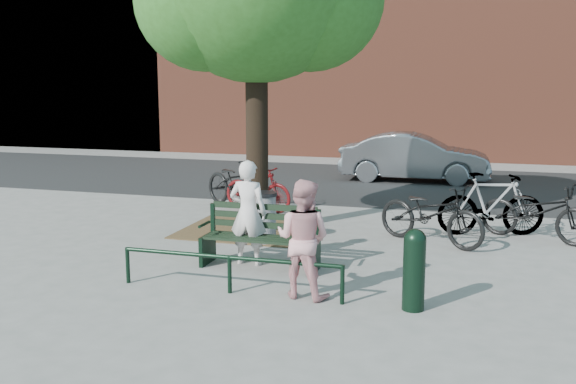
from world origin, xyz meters
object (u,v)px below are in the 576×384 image
(litter_bin, at_px, (265,217))
(bicycle_c, at_px, (431,213))
(person_right, at_px, (303,239))
(person_left, at_px, (248,213))
(park_bench, at_px, (261,235))
(parked_car, at_px, (415,157))
(bollard, at_px, (414,267))

(litter_bin, distance_m, bicycle_c, 2.83)
(person_right, bearing_deg, person_left, -35.70)
(person_right, bearing_deg, park_bench, -40.15)
(litter_bin, bearing_deg, park_bench, -73.34)
(bicycle_c, bearing_deg, person_right, -175.15)
(parked_car, bearing_deg, person_right, 176.41)
(person_right, relative_size, bollard, 1.52)
(litter_bin, xyz_separation_m, bicycle_c, (2.73, 0.76, 0.08))
(bollard, bearing_deg, bicycle_c, 90.74)
(person_left, relative_size, bollard, 1.58)
(litter_bin, bearing_deg, parked_car, 77.10)
(park_bench, relative_size, person_right, 1.14)
(litter_bin, bearing_deg, bicycle_c, 15.55)
(person_right, distance_m, bicycle_c, 3.54)
(litter_bin, bearing_deg, bollard, -42.99)
(person_left, height_order, bicycle_c, person_left)
(bicycle_c, bearing_deg, litter_bin, 133.28)
(person_left, distance_m, parked_car, 9.15)
(person_right, relative_size, litter_bin, 1.73)
(park_bench, xyz_separation_m, person_right, (0.95, -1.13, 0.28))
(person_left, distance_m, litter_bin, 1.35)
(person_left, relative_size, bicycle_c, 0.79)
(park_bench, xyz_separation_m, bollard, (2.36, -1.22, 0.06))
(park_bench, height_order, parked_car, parked_car)
(person_left, bearing_deg, bicycle_c, -140.08)
(park_bench, distance_m, person_left, 0.40)
(person_left, distance_m, person_right, 1.68)
(person_left, height_order, parked_car, person_left)
(park_bench, height_order, bollard, bollard)
(person_left, bearing_deg, park_bench, 164.02)
(bollard, distance_m, bicycle_c, 3.34)
(person_left, relative_size, person_right, 1.04)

